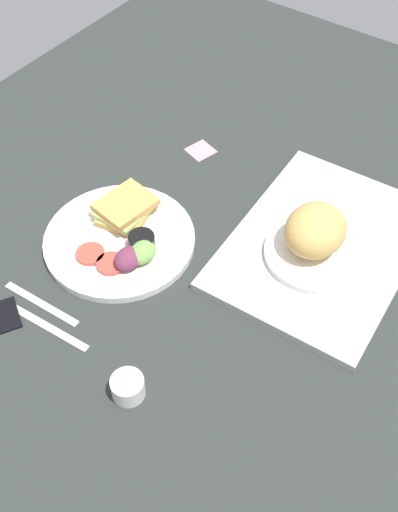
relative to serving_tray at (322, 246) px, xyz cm
name	(u,v)px	position (x,y,z in cm)	size (l,w,h in cm)	color
ground_plane	(193,261)	(16.52, -19.76, -2.30)	(190.00, 150.00, 3.00)	#282D2B
serving_tray	(322,246)	(0.00, 0.00, 0.00)	(45.00, 33.00, 1.60)	#B2B2AD
bread_plate_near	(315,237)	(3.30, -0.69, 5.20)	(19.14, 19.14, 10.31)	white
plate_with_salad	(123,236)	(21.51, -33.24, 0.84)	(30.11, 30.11, 5.40)	white
espresso_cup	(128,387)	(46.66, -10.95, 1.20)	(5.60, 5.60, 4.00)	silver
fork	(41,303)	(42.16, -35.64, -0.55)	(17.00, 1.40, 0.50)	#B7B7BC
knife	(45,325)	(45.16, -31.64, -0.55)	(19.00, 1.40, 0.50)	#B7B7BC
sticky_note	(201,150)	(-10.21, -36.79, -0.74)	(5.60, 5.60, 0.12)	pink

